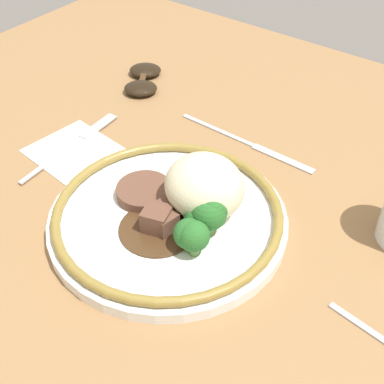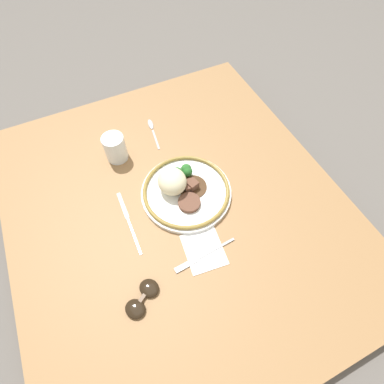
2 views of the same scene
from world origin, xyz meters
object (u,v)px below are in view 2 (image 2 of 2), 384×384
at_px(plate, 183,188).
at_px(juice_glass, 115,149).
at_px(fork, 199,258).
at_px(spoon, 152,128).
at_px(knife, 128,220).
at_px(sunglasses, 142,298).

xyz_separation_m(plate, juice_glass, (0.23, 0.15, 0.02)).
relative_size(juice_glass, fork, 0.49).
xyz_separation_m(fork, spoon, (0.53, -0.06, -0.00)).
distance_m(plate, fork, 0.23).
height_order(knife, sunglasses, sunglasses).
relative_size(spoon, sunglasses, 1.28).
bearing_deg(sunglasses, fork, -112.24).
relative_size(knife, spoon, 1.46).
distance_m(juice_glass, spoon, 0.18).
bearing_deg(plate, sunglasses, 137.60).
distance_m(fork, spoon, 0.53).
bearing_deg(plate, juice_glass, 32.20).
bearing_deg(juice_glass, sunglasses, 169.53).
bearing_deg(juice_glass, fork, -168.27).
relative_size(plate, juice_glass, 2.99).
bearing_deg(spoon, fork, -179.02).
bearing_deg(spoon, plate, -174.44).
bearing_deg(juice_glass, knife, 168.96).
distance_m(juice_glass, sunglasses, 0.50).
bearing_deg(sunglasses, spoon, -57.02).
xyz_separation_m(plate, fork, (-0.22, 0.05, -0.02)).
bearing_deg(plate, spoon, -2.24).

